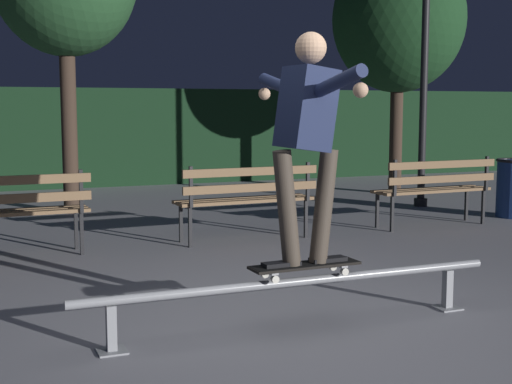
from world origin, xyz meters
name	(u,v)px	position (x,y,z in m)	size (l,w,h in m)	color
ground_plane	(301,332)	(0.00, 0.00, 0.00)	(90.00, 90.00, 0.00)	gray
hedge_backdrop	(79,137)	(0.00, 9.82, 0.93)	(24.00, 1.20, 1.86)	black
grind_rail	(296,288)	(0.00, 0.09, 0.28)	(3.07, 0.18, 0.36)	gray
skateboard	(305,266)	(0.07, 0.09, 0.43)	(0.79, 0.23, 0.09)	black
skateboarder	(306,128)	(0.07, 0.09, 1.36)	(0.62, 1.41, 1.56)	black
park_bench_left_center	(7,206)	(-1.69, 3.17, 0.54)	(1.61, 0.46, 0.88)	black
park_bench_right_center	(247,194)	(0.86, 3.17, 0.54)	(1.61, 0.46, 0.88)	black
park_bench_rightmost	(436,185)	(3.41, 3.17, 0.54)	(1.61, 0.46, 0.88)	black
tree_far_right	(399,20)	(4.88, 6.33, 2.97)	(2.25, 2.25, 4.22)	#3D2D23
lamp_post_right	(425,41)	(4.35, 4.81, 2.48)	(0.32, 0.32, 3.90)	black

